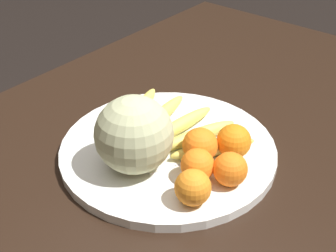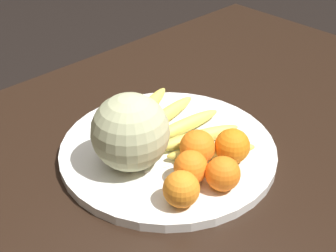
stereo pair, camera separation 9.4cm
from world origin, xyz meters
The scene contains 10 objects.
kitchen_table centered at (0.00, 0.00, 0.68)m, with size 1.59×0.96×0.77m.
fruit_bowl centered at (0.03, 0.01, 0.78)m, with size 0.45×0.45×0.02m.
melon centered at (0.13, 0.01, 0.86)m, with size 0.15×0.15×0.15m.
banana_bunch centered at (-0.02, 0.00, 0.80)m, with size 0.21×0.33×0.03m.
orange_front_left centered at (0.03, 0.09, 0.82)m, with size 0.07×0.07×0.07m.
orange_front_right centered at (0.08, 0.12, 0.82)m, with size 0.06×0.06×0.06m.
orange_mid_center centered at (-0.02, 0.13, 0.82)m, with size 0.07×0.07×0.07m.
orange_back_left centered at (0.14, 0.15, 0.82)m, with size 0.07×0.07×0.07m.
orange_back_right centered at (0.05, 0.18, 0.82)m, with size 0.06×0.06×0.06m.
produce_tag centered at (0.09, 0.05, 0.79)m, with size 0.08×0.05×0.00m.
Camera 1 is at (0.64, 0.51, 1.36)m, focal length 50.00 mm.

